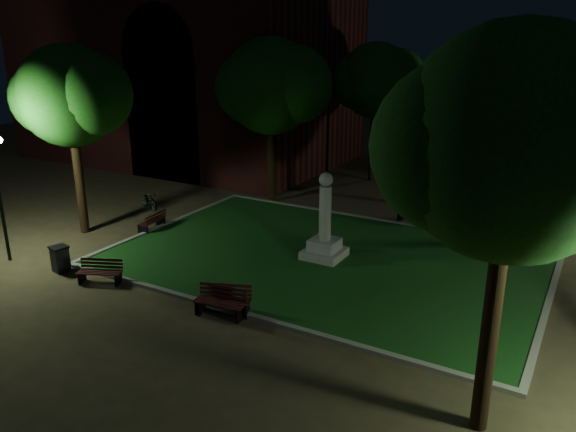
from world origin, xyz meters
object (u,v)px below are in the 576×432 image
object	(u,v)px
bench_near_left	(221,303)
bicycle	(150,200)
bench_far_side	(414,215)
trash_bin	(60,259)
bench_left_side	(153,222)
monument	(325,235)
bench_west_near	(100,272)
bench_near_right	(225,301)

from	to	relation	value
bench_near_left	bicycle	distance (m)	11.55
bench_far_side	trash_bin	distance (m)	14.37
bench_far_side	bicycle	world-z (taller)	bench_far_side
bench_far_side	trash_bin	bearing A→B (deg)	62.40
bench_left_side	trash_bin	world-z (taller)	trash_bin
bench_left_side	bench_far_side	xyz separation A→B (m)	(9.34, 6.26, 0.05)
bench_left_side	monument	bearing A→B (deg)	89.00
bench_near_left	bicycle	size ratio (longest dim) A/B	1.03
trash_bin	bench_west_near	bearing A→B (deg)	0.63
bench_far_side	bench_near_right	bearing A→B (deg)	89.60
bench_near_right	bench_left_side	bearing A→B (deg)	125.12
bench_near_left	bench_far_side	size ratio (longest dim) A/B	0.97
bench_left_side	bench_far_side	world-z (taller)	bench_far_side
bench_west_near	bicycle	size ratio (longest dim) A/B	0.98
bench_near_right	bench_near_left	bearing A→B (deg)	-121.24
bench_near_left	trash_bin	size ratio (longest dim) A/B	1.74
bench_near_left	bench_left_side	distance (m)	8.39
bench_west_near	bench_far_side	size ratio (longest dim) A/B	0.92
bench_near_right	bench_far_side	size ratio (longest dim) A/B	1.00
bench_west_near	bench_left_side	size ratio (longest dim) A/B	1.06
bench_far_side	monument	bearing A→B (deg)	85.45
bicycle	trash_bin	bearing A→B (deg)	-137.93
monument	bench_west_near	bearing A→B (deg)	-135.06
bench_west_near	bench_left_side	bearing A→B (deg)	90.62
trash_bin	bench_near_left	bearing A→B (deg)	1.60
bench_far_side	bench_near_left	bearing A→B (deg)	89.64
monument	bicycle	size ratio (longest dim) A/B	2.05
bench_west_near	bench_far_side	xyz separation A→B (m)	(7.19, 11.08, 0.04)
bench_left_side	bicycle	xyz separation A→B (m)	(-2.27, 2.25, 0.05)
bench_near_left	monument	bearing A→B (deg)	74.96
bench_far_side	bicycle	distance (m)	12.28
bench_near_left	bicycle	xyz separation A→B (m)	(-9.26, 6.91, 0.01)
bench_near_left	bicycle	bearing A→B (deg)	135.94
bench_west_near	bicycle	world-z (taller)	bicycle
trash_bin	bicycle	world-z (taller)	trash_bin
bench_left_side	trash_bin	bearing A→B (deg)	-3.84
bench_near_left	trash_bin	world-z (taller)	trash_bin
bench_left_side	bicycle	world-z (taller)	bicycle
bench_near_left	bench_near_right	distance (m)	0.15
bench_west_near	bench_far_side	distance (m)	13.21
monument	bench_near_right	xyz separation A→B (m)	(-0.71, -5.24, -0.55)
bench_near_left	bench_left_side	xyz separation A→B (m)	(-6.98, 4.66, -0.04)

